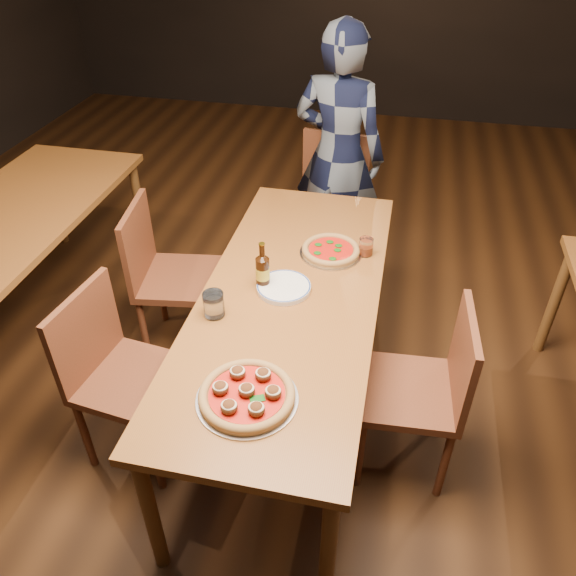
% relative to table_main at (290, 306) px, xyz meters
% --- Properties ---
extents(ground, '(9.00, 9.00, 0.00)m').
position_rel_table_main_xyz_m(ground, '(0.00, 0.00, -0.68)').
color(ground, black).
extents(room_shell, '(9.00, 9.00, 9.00)m').
position_rel_table_main_xyz_m(room_shell, '(0.00, 0.00, 1.18)').
color(room_shell, black).
rests_on(room_shell, ground).
extents(table_main, '(0.80, 2.00, 0.75)m').
position_rel_table_main_xyz_m(table_main, '(0.00, 0.00, 0.00)').
color(table_main, brown).
rests_on(table_main, ground).
extents(table_left, '(0.80, 2.00, 0.75)m').
position_rel_table_main_xyz_m(table_left, '(-1.70, 0.30, 0.00)').
color(table_left, brown).
rests_on(table_left, ground).
extents(chair_main_nw, '(0.49, 0.49, 0.93)m').
position_rel_table_main_xyz_m(chair_main_nw, '(-0.64, -0.40, -0.21)').
color(chair_main_nw, '#572D16').
rests_on(chair_main_nw, ground).
extents(chair_main_sw, '(0.50, 0.50, 0.95)m').
position_rel_table_main_xyz_m(chair_main_sw, '(-0.71, 0.37, -0.20)').
color(chair_main_sw, '#572D16').
rests_on(chair_main_sw, ground).
extents(chair_main_e, '(0.46, 0.46, 0.92)m').
position_rel_table_main_xyz_m(chair_main_e, '(0.58, -0.21, -0.22)').
color(chair_main_e, '#572D16').
rests_on(chair_main_e, ground).
extents(chair_end, '(0.50, 0.50, 0.98)m').
position_rel_table_main_xyz_m(chair_end, '(-0.03, 1.29, -0.19)').
color(chair_end, '#572D16').
rests_on(chair_end, ground).
extents(pizza_meatball, '(0.38, 0.38, 0.07)m').
position_rel_table_main_xyz_m(pizza_meatball, '(-0.02, -0.65, 0.10)').
color(pizza_meatball, '#B7B7BF').
rests_on(pizza_meatball, table_main).
extents(pizza_margherita, '(0.31, 0.31, 0.04)m').
position_rel_table_main_xyz_m(pizza_margherita, '(0.13, 0.37, 0.09)').
color(pizza_margherita, '#B7B7BF').
rests_on(pizza_margherita, table_main).
extents(plate_stack, '(0.25, 0.25, 0.02)m').
position_rel_table_main_xyz_m(plate_stack, '(-0.04, 0.03, 0.08)').
color(plate_stack, white).
rests_on(plate_stack, table_main).
extents(beer_bottle, '(0.06, 0.06, 0.23)m').
position_rel_table_main_xyz_m(beer_bottle, '(-0.14, 0.03, 0.15)').
color(beer_bottle, black).
rests_on(beer_bottle, table_main).
extents(water_glass, '(0.09, 0.09, 0.11)m').
position_rel_table_main_xyz_m(water_glass, '(-0.29, -0.21, 0.13)').
color(water_glass, white).
rests_on(water_glass, table_main).
extents(amber_glass, '(0.07, 0.07, 0.09)m').
position_rel_table_main_xyz_m(amber_glass, '(0.30, 0.40, 0.12)').
color(amber_glass, '#9B3611').
rests_on(amber_glass, table_main).
extents(diner, '(0.67, 0.52, 1.65)m').
position_rel_table_main_xyz_m(diner, '(0.02, 1.39, 0.15)').
color(diner, black).
rests_on(diner, ground).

